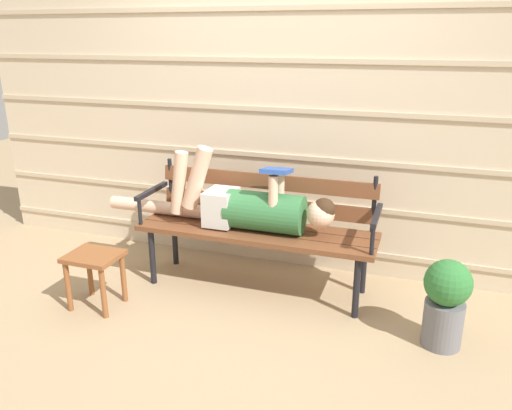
{
  "coord_description": "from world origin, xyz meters",
  "views": [
    {
      "loc": [
        1.08,
        -2.97,
        1.77
      ],
      "look_at": [
        0.0,
        0.19,
        0.64
      ],
      "focal_mm": 35.49,
      "sensor_mm": 36.0,
      "label": 1
    }
  ],
  "objects_px": {
    "footstool": "(94,266)",
    "potted_plant": "(446,300)",
    "park_bench": "(259,221)",
    "reclining_person": "(246,206)"
  },
  "relations": [
    {
      "from": "footstool",
      "to": "potted_plant",
      "type": "bearing_deg",
      "value": 7.0
    },
    {
      "from": "potted_plant",
      "to": "park_bench",
      "type": "bearing_deg",
      "value": 162.94
    },
    {
      "from": "potted_plant",
      "to": "reclining_person",
      "type": "bearing_deg",
      "value": 166.53
    },
    {
      "from": "reclining_person",
      "to": "potted_plant",
      "type": "distance_m",
      "value": 1.43
    },
    {
      "from": "footstool",
      "to": "potted_plant",
      "type": "relative_size",
      "value": 0.7
    },
    {
      "from": "potted_plant",
      "to": "footstool",
      "type": "bearing_deg",
      "value": -173.0
    },
    {
      "from": "footstool",
      "to": "reclining_person",
      "type": "bearing_deg",
      "value": 34.59
    },
    {
      "from": "reclining_person",
      "to": "footstool",
      "type": "distance_m",
      "value": 1.1
    },
    {
      "from": "reclining_person",
      "to": "footstool",
      "type": "height_order",
      "value": "reclining_person"
    },
    {
      "from": "park_bench",
      "to": "reclining_person",
      "type": "distance_m",
      "value": 0.16
    }
  ]
}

